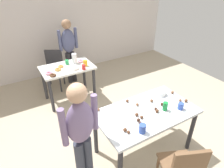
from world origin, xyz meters
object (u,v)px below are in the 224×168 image
soda_can (165,106)px  pitcher_far (74,58)px  dining_table_near (146,117)px  chair_near_table (182,168)px  person_adult_far (69,47)px  dining_table_far (68,73)px  mixing_bowl (161,92)px  person_girl_near (81,132)px  chair_far_table (54,67)px

soda_can → pitcher_far: size_ratio=0.61×
dining_table_near → chair_near_table: size_ratio=1.58×
person_adult_far → soda_can: bearing=-81.9°
person_adult_far → soda_can: size_ratio=12.37×
person_adult_far → dining_table_far: bearing=-113.8°
chair_near_table → person_adult_far: bearing=91.2°
person_adult_far → mixing_bowl: person_adult_far is taller
pitcher_far → soda_can: bearing=-77.0°
soda_can → person_adult_far: bearing=98.1°
pitcher_far → dining_table_far: bearing=-154.6°
soda_can → pitcher_far: bearing=103.0°
person_girl_near → pitcher_far: bearing=70.7°
person_adult_far → pitcher_far: 0.60m
chair_near_table → pitcher_far: bearing=93.5°
chair_near_table → person_girl_near: 1.20m
dining_table_near → person_adult_far: person_adult_far is taller
dining_table_near → dining_table_far: same height
person_adult_far → chair_far_table: bearing=-177.0°
dining_table_far → soda_can: size_ratio=8.32×
chair_near_table → person_adult_far: (-0.07, 3.34, 0.41)m
dining_table_far → chair_far_table: size_ratio=1.17×
mixing_bowl → person_adult_far: bearing=104.3°
dining_table_near → mixing_bowl: bearing=25.2°
dining_table_near → mixing_bowl: mixing_bowl is taller
dining_table_near → chair_far_table: (-0.56, 2.57, -0.16)m
dining_table_near → chair_near_table: bearing=-95.9°
chair_far_table → mixing_bowl: chair_far_table is taller
chair_near_table → chair_far_table: (-0.48, 3.32, 0.00)m
dining_table_far → pitcher_far: 0.32m
chair_near_table → mixing_bowl: chair_near_table is taller
chair_near_table → person_girl_near: (-0.89, 0.70, 0.40)m
chair_far_table → dining_table_far: bearing=-80.7°
chair_far_table → soda_can: (0.79, -2.67, 0.31)m
dining_table_far → mixing_bowl: (0.91, -1.69, 0.16)m
dining_table_far → soda_can: 2.13m
chair_near_table → chair_far_table: size_ratio=1.00×
dining_table_far → person_girl_near: person_girl_near is taller
dining_table_near → chair_far_table: 2.63m
person_girl_near → mixing_bowl: person_girl_near is taller
dining_table_far → pitcher_far: pitcher_far is taller
dining_table_far → pitcher_far: (0.20, 0.10, 0.23)m
dining_table_far → mixing_bowl: bearing=-61.7°
chair_near_table → soda_can: soda_can is taller
mixing_bowl → soda_can: (-0.22, -0.32, 0.03)m
person_girl_near → pitcher_far: 2.17m
dining_table_far → chair_far_table: bearing=99.3°
chair_far_table → person_girl_near: (-0.41, -2.62, 0.40)m
person_girl_near → pitcher_far: person_girl_near is taller
soda_can → person_girl_near: bearing=177.7°
chair_near_table → dining_table_near: bearing=84.1°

